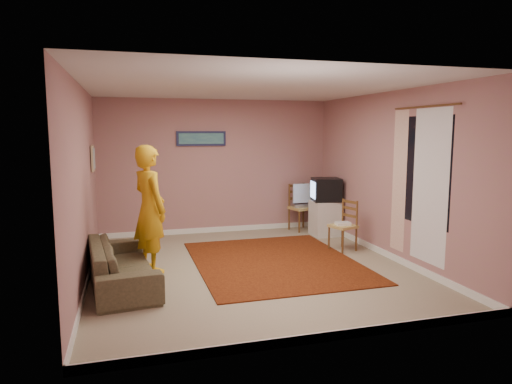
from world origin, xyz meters
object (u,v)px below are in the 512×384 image
object	(u,v)px
chair_a	(302,202)
chair_b	(343,220)
sofa	(122,264)
person	(150,209)
tv_cabinet	(326,218)
crt_tv	(326,190)

from	to	relation	value
chair_a	chair_b	distance (m)	1.66
sofa	person	bearing A→B (deg)	-43.83
chair_a	sofa	xyz separation A→B (m)	(-3.47, -2.48, -0.29)
chair_b	sofa	world-z (taller)	chair_b
tv_cabinet	crt_tv	bearing A→B (deg)	170.14
sofa	person	distance (m)	0.90
tv_cabinet	crt_tv	distance (m)	0.55
tv_cabinet	person	bearing A→B (deg)	-157.23
chair_a	chair_b	size ratio (longest dim) A/B	1.09
person	tv_cabinet	bearing A→B (deg)	-92.13
sofa	person	xyz separation A→B (m)	(0.40, 0.52, 0.62)
crt_tv	person	world-z (taller)	person
tv_cabinet	chair_b	world-z (taller)	chair_b
tv_cabinet	chair_a	distance (m)	0.66
crt_tv	person	size ratio (longest dim) A/B	0.32
tv_cabinet	person	world-z (taller)	person
person	sofa	bearing A→B (deg)	117.60
tv_cabinet	chair_b	bearing A→B (deg)	-99.87
tv_cabinet	chair_a	bearing A→B (deg)	117.02
crt_tv	chair_a	bearing A→B (deg)	126.49
tv_cabinet	sofa	size ratio (longest dim) A/B	0.35
person	chair_a	bearing A→B (deg)	-82.35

